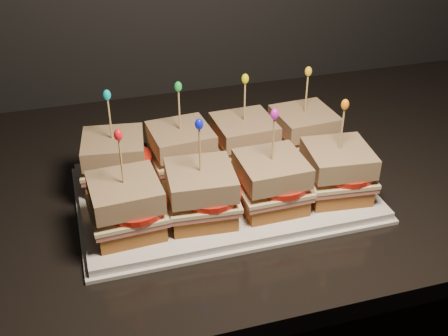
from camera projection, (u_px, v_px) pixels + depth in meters
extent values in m
cube|color=black|center=(231.00, 176.00, 1.01)|extent=(2.39, 0.72, 0.03)
cube|color=white|center=(224.00, 192.00, 0.92)|extent=(0.46, 0.29, 0.02)
cube|color=white|center=(224.00, 195.00, 0.93)|extent=(0.47, 0.30, 0.01)
cube|color=brown|center=(117.00, 175.00, 0.93)|extent=(0.11, 0.11, 0.03)
cube|color=#B55C56|center=(116.00, 166.00, 0.92)|extent=(0.12, 0.11, 0.01)
cube|color=beige|center=(115.00, 162.00, 0.91)|extent=(0.12, 0.12, 0.01)
cylinder|color=red|center=(123.00, 159.00, 0.91)|extent=(0.09, 0.09, 0.01)
cube|color=#4D240F|center=(113.00, 147.00, 0.90)|extent=(0.11, 0.11, 0.03)
cylinder|color=tan|center=(110.00, 121.00, 0.87)|extent=(0.00, 0.00, 0.09)
ellipsoid|color=#07AEB6|center=(107.00, 95.00, 0.85)|extent=(0.01, 0.01, 0.02)
cube|color=brown|center=(182.00, 165.00, 0.95)|extent=(0.10, 0.10, 0.03)
cube|color=#B55C56|center=(181.00, 156.00, 0.94)|extent=(0.11, 0.11, 0.01)
cube|color=beige|center=(181.00, 153.00, 0.94)|extent=(0.11, 0.11, 0.01)
cylinder|color=red|center=(189.00, 150.00, 0.93)|extent=(0.09, 0.09, 0.01)
cube|color=#4D240F|center=(181.00, 138.00, 0.92)|extent=(0.10, 0.10, 0.03)
cylinder|color=tan|center=(179.00, 112.00, 0.90)|extent=(0.00, 0.00, 0.09)
ellipsoid|color=green|center=(178.00, 87.00, 0.88)|extent=(0.01, 0.01, 0.02)
cube|color=brown|center=(244.00, 156.00, 0.98)|extent=(0.10, 0.10, 0.03)
cube|color=#B55C56|center=(244.00, 147.00, 0.97)|extent=(0.11, 0.10, 0.01)
cube|color=beige|center=(244.00, 144.00, 0.97)|extent=(0.11, 0.11, 0.01)
cylinder|color=red|center=(252.00, 140.00, 0.96)|extent=(0.09, 0.09, 0.01)
cube|color=#4D240F|center=(244.00, 129.00, 0.95)|extent=(0.10, 0.10, 0.03)
cylinder|color=tan|center=(245.00, 104.00, 0.93)|extent=(0.00, 0.00, 0.09)
ellipsoid|color=#E5DE05|center=(245.00, 79.00, 0.90)|extent=(0.01, 0.01, 0.02)
cube|color=brown|center=(302.00, 147.00, 1.00)|extent=(0.10, 0.10, 0.03)
cube|color=#B55C56|center=(303.00, 138.00, 1.00)|extent=(0.11, 0.11, 0.01)
cube|color=beige|center=(303.00, 135.00, 0.99)|extent=(0.11, 0.11, 0.01)
cylinder|color=red|center=(311.00, 132.00, 0.99)|extent=(0.09, 0.09, 0.01)
cube|color=#4D240F|center=(304.00, 121.00, 0.98)|extent=(0.10, 0.10, 0.03)
cylinder|color=tan|center=(306.00, 96.00, 0.95)|extent=(0.00, 0.00, 0.09)
ellipsoid|color=gold|center=(308.00, 71.00, 0.93)|extent=(0.01, 0.01, 0.02)
cube|color=brown|center=(128.00, 222.00, 0.82)|extent=(0.10, 0.10, 0.03)
cube|color=#B55C56|center=(127.00, 212.00, 0.81)|extent=(0.11, 0.11, 0.01)
cube|color=beige|center=(127.00, 208.00, 0.80)|extent=(0.11, 0.11, 0.01)
cylinder|color=red|center=(135.00, 205.00, 0.80)|extent=(0.09, 0.09, 0.01)
cube|color=#4D240F|center=(125.00, 192.00, 0.79)|extent=(0.10, 0.10, 0.03)
cylinder|color=tan|center=(122.00, 164.00, 0.76)|extent=(0.00, 0.00, 0.09)
ellipsoid|color=red|center=(118.00, 135.00, 0.74)|extent=(0.01, 0.01, 0.02)
cube|color=brown|center=(201.00, 209.00, 0.84)|extent=(0.10, 0.10, 0.03)
cube|color=#B55C56|center=(201.00, 200.00, 0.83)|extent=(0.11, 0.11, 0.01)
cube|color=beige|center=(201.00, 196.00, 0.83)|extent=(0.11, 0.11, 0.01)
cylinder|color=red|center=(210.00, 193.00, 0.82)|extent=(0.09, 0.09, 0.01)
cube|color=#4D240F|center=(201.00, 180.00, 0.82)|extent=(0.10, 0.10, 0.03)
cylinder|color=tan|center=(200.00, 153.00, 0.79)|extent=(0.00, 0.00, 0.09)
ellipsoid|color=#0D16DD|center=(199.00, 124.00, 0.77)|extent=(0.01, 0.01, 0.02)
cube|color=brown|center=(270.00, 197.00, 0.87)|extent=(0.10, 0.10, 0.03)
cube|color=#B55C56|center=(271.00, 188.00, 0.86)|extent=(0.11, 0.10, 0.01)
cube|color=beige|center=(271.00, 184.00, 0.86)|extent=(0.11, 0.10, 0.01)
cylinder|color=red|center=(280.00, 181.00, 0.85)|extent=(0.09, 0.09, 0.01)
cube|color=#4D240F|center=(272.00, 169.00, 0.84)|extent=(0.10, 0.10, 0.03)
cylinder|color=tan|center=(273.00, 142.00, 0.82)|extent=(0.00, 0.00, 0.09)
ellipsoid|color=#CB19C9|center=(275.00, 114.00, 0.79)|extent=(0.01, 0.01, 0.02)
cube|color=brown|center=(335.00, 186.00, 0.90)|extent=(0.10, 0.10, 0.03)
cube|color=#B55C56|center=(336.00, 177.00, 0.89)|extent=(0.11, 0.11, 0.01)
cube|color=beige|center=(336.00, 174.00, 0.88)|extent=(0.12, 0.11, 0.01)
cylinder|color=red|center=(346.00, 170.00, 0.88)|extent=(0.09, 0.09, 0.01)
cube|color=#4D240F|center=(338.00, 158.00, 0.87)|extent=(0.11, 0.11, 0.03)
cylinder|color=tan|center=(342.00, 132.00, 0.84)|extent=(0.00, 0.00, 0.09)
ellipsoid|color=orange|center=(345.00, 105.00, 0.82)|extent=(0.01, 0.01, 0.02)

